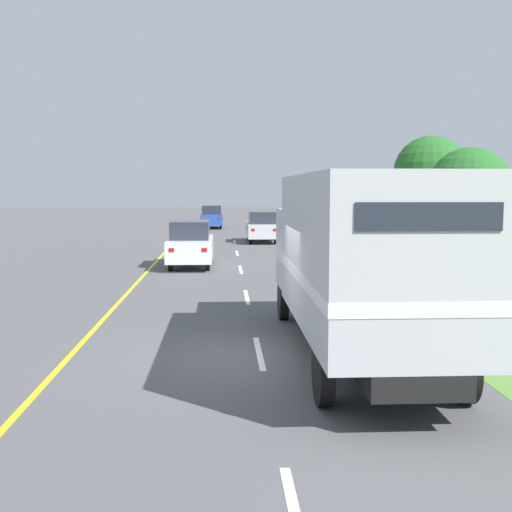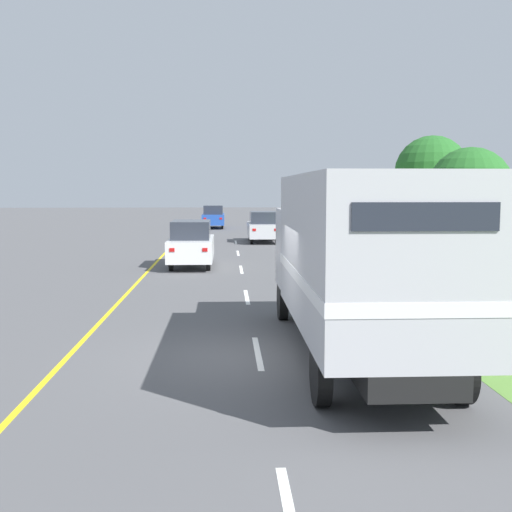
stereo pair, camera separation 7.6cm
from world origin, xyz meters
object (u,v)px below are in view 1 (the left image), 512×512
Objects in this scene: highway_sign at (478,237)px; delineator_post at (461,325)px; roadside_tree_near at (469,190)px; horse_trailer_truck at (360,257)px; lead_car_blue_ahead at (212,217)px; lead_car_silver_ahead at (262,227)px; roadside_tree_mid at (431,173)px; lead_car_white at (191,244)px.

highway_sign is 6.18m from delineator_post.
horse_trailer_truck is at bearing -120.65° from roadside_tree_near.
lead_car_blue_ahead is 40.96m from delineator_post.
lead_car_blue_ahead is 4.64× the size of delineator_post.
lead_car_blue_ahead is 36.05m from highway_sign.
horse_trailer_truck reaches higher than delineator_post.
highway_sign reaches higher than delineator_post.
horse_trailer_truck is 7.73m from highway_sign.
highway_sign is (4.95, -21.07, 0.91)m from lead_car_silver_ahead.
lead_car_silver_ahead is 4.79× the size of delineator_post.
lead_car_blue_ahead is at bearing 98.00° from delineator_post.
lead_car_silver_ahead is 11.27m from roadside_tree_mid.
roadside_tree_near is (9.49, -31.03, 2.26)m from lead_car_blue_ahead.
lead_car_silver_ahead is at bearing 110.06° from roadside_tree_near.
lead_car_silver_ahead is 18.26m from roadside_tree_near.
roadside_tree_mid is 6.19× the size of delineator_post.
roadside_tree_near is 9.91m from roadside_tree_mid.
highway_sign is 4.46m from roadside_tree_near.
lead_car_blue_ahead is at bearing 89.06° from lead_car_white.
lead_car_silver_ahead is (-0.20, 27.17, -1.02)m from horse_trailer_truck.
horse_trailer_truck is 21.44m from roadside_tree_mid.
roadside_tree_mid is at bearing 77.51° from highway_sign.
roadside_tree_mid reaches higher than roadside_tree_near.
lead_car_white is at bearing -156.83° from roadside_tree_mid.
horse_trailer_truck is 15.39m from lead_car_white.
lead_car_blue_ahead is (-3.28, 14.02, 0.01)m from lead_car_silver_ahead.
lead_car_silver_ahead is at bearing -76.84° from lead_car_blue_ahead.
highway_sign is (8.66, -8.76, 0.89)m from lead_car_white.
lead_car_silver_ahead reaches higher than delineator_post.
delineator_post is at bearing 15.66° from horse_trailer_truck.
roadside_tree_near reaches higher than lead_car_blue_ahead.
highway_sign reaches higher than lead_car_silver_ahead.
horse_trailer_truck is 11.87m from roadside_tree_near.
lead_car_silver_ahead is (3.71, 12.32, -0.02)m from lead_car_white.
lead_car_silver_ahead is at bearing 137.61° from roadside_tree_mid.
highway_sign is at bearing -45.33° from lead_car_white.
roadside_tree_mid reaches higher than horse_trailer_truck.
lead_car_white reaches higher than lead_car_blue_ahead.
horse_trailer_truck is at bearing -127.93° from highway_sign.
roadside_tree_near reaches higher than highway_sign.
roadside_tree_mid reaches higher than lead_car_blue_ahead.
highway_sign is (8.23, -35.09, 0.90)m from lead_car_blue_ahead.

